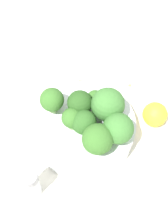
# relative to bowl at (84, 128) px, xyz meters

# --- Properties ---
(ground_plane) EXTENTS (3.00, 3.00, 0.00)m
(ground_plane) POSITION_rel_bowl_xyz_m (0.00, 0.00, -0.02)
(ground_plane) COLOR silver
(bowl) EXTENTS (0.19, 0.19, 0.04)m
(bowl) POSITION_rel_bowl_xyz_m (0.00, 0.00, 0.00)
(bowl) COLOR silver
(bowl) RESTS_ON ground_plane
(broccoli_floret_0) EXTENTS (0.05, 0.05, 0.06)m
(broccoli_floret_0) POSITION_rel_bowl_xyz_m (-0.05, -0.04, 0.06)
(broccoli_floret_0) COLOR #7A9E5B
(broccoli_floret_0) RESTS_ON bowl
(broccoli_floret_1) EXTENTS (0.04, 0.04, 0.05)m
(broccoli_floret_1) POSITION_rel_bowl_xyz_m (-0.02, 0.01, 0.05)
(broccoli_floret_1) COLOR #84AD66
(broccoli_floret_1) RESTS_ON bowl
(broccoli_floret_2) EXTENTS (0.04, 0.04, 0.06)m
(broccoli_floret_2) POSITION_rel_bowl_xyz_m (0.02, 0.00, 0.06)
(broccoli_floret_2) COLOR #7A9E5B
(broccoli_floret_2) RESTS_ON bowl
(broccoli_floret_3) EXTENTS (0.03, 0.03, 0.04)m
(broccoli_floret_3) POSITION_rel_bowl_xyz_m (0.02, -0.03, 0.04)
(broccoli_floret_3) COLOR #8EB770
(broccoli_floret_3) RESTS_ON bowl
(broccoli_floret_4) EXTENTS (0.05, 0.05, 0.06)m
(broccoli_floret_4) POSITION_rel_bowl_xyz_m (-0.06, -0.00, 0.06)
(broccoli_floret_4) COLOR #7A9E5B
(broccoli_floret_4) RESTS_ON bowl
(broccoli_floret_5) EXTENTS (0.04, 0.04, 0.05)m
(broccoli_floret_5) POSITION_rel_bowl_xyz_m (0.00, 0.02, 0.05)
(broccoli_floret_5) COLOR #84AD66
(broccoli_floret_5) RESTS_ON bowl
(broccoli_floret_6) EXTENTS (0.06, 0.06, 0.07)m
(broccoli_floret_6) POSITION_rel_bowl_xyz_m (-0.01, -0.04, 0.06)
(broccoli_floret_6) COLOR #8EB770
(broccoli_floret_6) RESTS_ON bowl
(broccoli_floret_7) EXTENTS (0.04, 0.04, 0.06)m
(broccoli_floret_7) POSITION_rel_bowl_xyz_m (0.05, 0.04, 0.05)
(broccoli_floret_7) COLOR #7A9E5B
(broccoli_floret_7) RESTS_ON bowl
(pepper_shaker) EXTENTS (0.03, 0.03, 0.07)m
(pepper_shaker) POSITION_rel_bowl_xyz_m (-0.07, 0.12, 0.02)
(pepper_shaker) COLOR silver
(pepper_shaker) RESTS_ON ground_plane
(lemon_wedge) EXTENTS (0.05, 0.05, 0.05)m
(lemon_wedge) POSITION_rel_bowl_xyz_m (-0.03, -0.14, 0.00)
(lemon_wedge) COLOR yellow
(lemon_wedge) RESTS_ON ground_plane
(almond_crumb_0) EXTENTS (0.01, 0.01, 0.01)m
(almond_crumb_0) POSITION_rel_bowl_xyz_m (0.12, -0.04, -0.02)
(almond_crumb_0) COLOR #AD7F4C
(almond_crumb_0) RESTS_ON ground_plane
(almond_crumb_1) EXTENTS (0.01, 0.01, 0.01)m
(almond_crumb_1) POSITION_rel_bowl_xyz_m (0.07, -0.14, -0.02)
(almond_crumb_1) COLOR tan
(almond_crumb_1) RESTS_ON ground_plane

